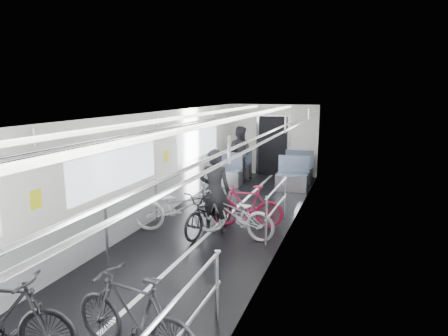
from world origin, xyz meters
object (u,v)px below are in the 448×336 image
Objects in this scene: bike_left_far at (179,208)px; bike_right_far at (247,206)px; person_standing at (215,191)px; person_seated at (240,153)px; bike_aisle at (211,211)px; bike_right_mid at (234,214)px; bike_right_near at (135,316)px.

bike_right_far is at bearing -75.05° from bike_left_far.
person_standing is 5.07m from person_seated.
bike_right_far reaches higher than bike_aisle.
person_standing is at bearing 109.30° from person_seated.
person_seated reaches higher than bike_right_far.
person_seated is at bearing -150.75° from bike_right_mid.
bike_right_mid is (-0.12, 3.87, -0.03)m from bike_right_near.
bike_right_near reaches higher than bike_right_mid.
bike_right_mid reaches higher than bike_aisle.
bike_right_mid is 1.02× the size of bike_aisle.
bike_left_far is at bearing -152.13° from bike_right_near.
bike_left_far is 1.15m from bike_right_mid.
bike_right_far is at bearing 55.55° from bike_aisle.
bike_left_far is 1.16× the size of bike_right_near.
bike_aisle is at bearing -79.05° from bike_right_mid.
person_seated is (-0.92, 5.08, 0.41)m from bike_aisle.
bike_left_far is 1.11× the size of person_seated.
bike_left_far is 0.65m from bike_aisle.
bike_left_far is 1.11× the size of person_standing.
bike_right_near is 4.05m from person_standing.
bike_right_near is at bearing -175.57° from bike_left_far.
bike_right_near is 0.96× the size of person_seated.
bike_right_near is 0.96× the size of bike_aisle.
bike_left_far is at bearing 101.31° from person_seated.
bike_right_mid is 0.61m from person_standing.
bike_right_mid is 0.50m from bike_aisle.
person_seated is at bearing -160.83° from bike_right_near.
person_seated is (-1.55, 8.96, 0.36)m from bike_right_near.
bike_right_far is 4.77m from person_seated.
bike_aisle is (-0.50, 0.02, -0.01)m from bike_right_mid.
person_seated is (-0.28, 5.19, 0.36)m from bike_left_far.
bike_right_near is 0.96× the size of person_standing.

